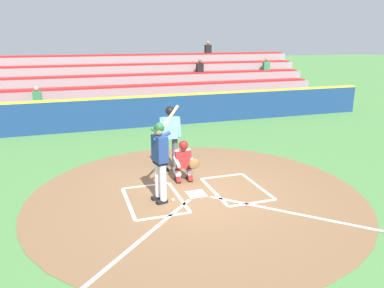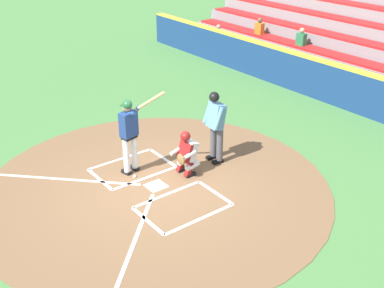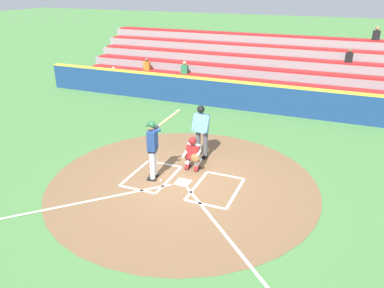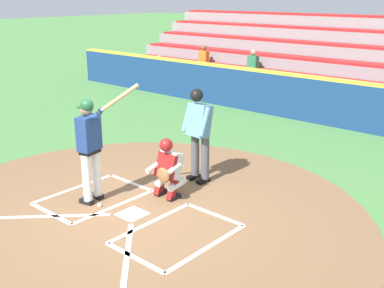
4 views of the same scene
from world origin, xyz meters
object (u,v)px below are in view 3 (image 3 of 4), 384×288
at_px(batter, 153,146).
at_px(plate_umpire, 201,128).
at_px(baseball, 161,180).
at_px(catcher, 193,153).

xyz_separation_m(batter, plate_umpire, (-0.77, -1.96, -0.02)).
bearing_deg(baseball, batter, -17.72).
distance_m(batter, plate_umpire, 2.11).
bearing_deg(batter, baseball, 162.28).
relative_size(batter, catcher, 1.88).
xyz_separation_m(plate_umpire, baseball, (0.51, 2.05, -1.04)).
relative_size(batter, plate_umpire, 1.14).
bearing_deg(catcher, plate_umpire, -84.23).
height_order(plate_umpire, baseball, plate_umpire).
distance_m(batter, baseball, 1.10).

